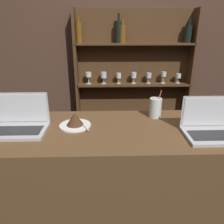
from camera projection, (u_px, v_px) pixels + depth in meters
The scene contains 7 objects.
bar_counter at pixel (137, 195), 1.56m from camera, with size 2.01×0.62×1.05m.
back_wall at pixel (124, 53), 2.57m from camera, with size 7.00×0.06×2.70m.
back_shelf at pixel (132, 86), 2.63m from camera, with size 1.35×0.18×1.83m.
laptop_near at pixel (20, 123), 1.33m from camera, with size 0.33×0.22×0.22m.
laptop_far at pixel (209, 127), 1.27m from camera, with size 0.29×0.23×0.21m.
cake_plate at pixel (75, 121), 1.38m from camera, with size 0.20×0.20×0.09m.
water_glass at pixel (155, 108), 1.51m from camera, with size 0.08×0.08×0.19m.
Camera 1 is at (-0.22, -0.92, 1.65)m, focal length 35.00 mm.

